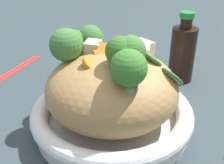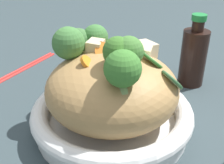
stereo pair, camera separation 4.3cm
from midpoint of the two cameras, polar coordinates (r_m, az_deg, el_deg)
The scene contains 9 objects.
ground_plane at distance 0.47m, azimuth 2.61°, elevation -9.25°, with size 3.00×3.00×0.00m, color #303E41.
serving_bowl at distance 0.46m, azimuth 2.68°, elevation -6.87°, with size 0.26×0.26×0.05m.
noodle_heap at distance 0.43m, azimuth 2.83°, elevation -1.36°, with size 0.21×0.21×0.11m.
broccoli_florets at distance 0.41m, azimuth -0.25°, elevation 6.71°, with size 0.11×0.21×0.08m.
carrot_coins at distance 0.42m, azimuth 3.44°, elevation 5.64°, with size 0.12×0.09×0.03m.
zucchini_slices at distance 0.42m, azimuth 10.94°, elevation 4.00°, with size 0.05×0.11×0.05m.
chicken_chunks at distance 0.42m, azimuth 6.36°, elevation 5.70°, with size 0.11×0.12×0.04m.
soy_sauce_bottle at distance 0.61m, azimuth 18.37°, elevation 5.05°, with size 0.05×0.05×0.15m.
chopsticks_pair at distance 0.68m, azimuth -16.81°, elevation 2.42°, with size 0.22×0.11×0.01m.
Camera 2 is at (0.23, 0.30, 0.29)m, focal length 44.48 mm.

